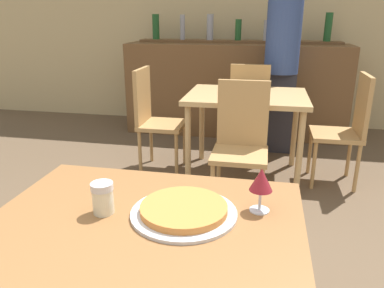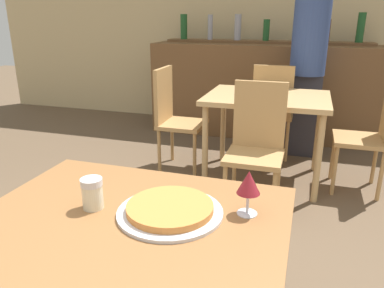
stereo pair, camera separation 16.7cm
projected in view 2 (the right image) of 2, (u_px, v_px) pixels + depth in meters
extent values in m
cube|color=#D1B784|center=(271.00, 14.00, 4.64)|extent=(8.00, 0.05, 2.80)
cube|color=brown|center=(125.00, 228.00, 1.23)|extent=(1.05, 0.87, 0.04)
cylinder|color=brown|center=(79.00, 240.00, 1.83)|extent=(0.05, 0.05, 0.71)
cylinder|color=brown|center=(272.00, 278.00, 1.56)|extent=(0.05, 0.05, 0.71)
cube|color=tan|center=(267.00, 98.00, 3.15)|extent=(1.02, 0.79, 0.04)
cylinder|color=tan|center=(205.00, 147.00, 3.10)|extent=(0.05, 0.05, 0.71)
cylinder|color=tan|center=(318.00, 159.00, 2.84)|extent=(0.05, 0.05, 0.71)
cylinder|color=tan|center=(223.00, 126.00, 3.70)|extent=(0.05, 0.05, 0.71)
cylinder|color=tan|center=(318.00, 134.00, 3.45)|extent=(0.05, 0.05, 0.71)
cube|color=brown|center=(261.00, 91.00, 4.47)|extent=(2.60, 0.56, 1.08)
cube|color=brown|center=(266.00, 42.00, 4.41)|extent=(2.39, 0.24, 0.03)
cylinder|color=#1E5123|center=(184.00, 27.00, 4.65)|extent=(0.09, 0.09, 0.30)
cylinder|color=#9999A3|center=(210.00, 27.00, 4.55)|extent=(0.06, 0.06, 0.29)
cylinder|color=#9999A3|center=(238.00, 27.00, 4.45)|extent=(0.08, 0.08, 0.30)
cylinder|color=#1E5123|center=(266.00, 30.00, 4.37)|extent=(0.07, 0.07, 0.24)
cylinder|color=#9999A3|center=(296.00, 31.00, 4.27)|extent=(0.09, 0.09, 0.23)
cylinder|color=#5B3314|center=(328.00, 31.00, 4.18)|extent=(0.06, 0.06, 0.24)
cylinder|color=#1E5123|center=(361.00, 28.00, 4.07)|extent=(0.08, 0.08, 0.31)
cube|color=tan|center=(254.00, 157.00, 2.67)|extent=(0.40, 0.40, 0.04)
cube|color=tan|center=(260.00, 115.00, 2.74)|extent=(0.38, 0.04, 0.49)
cylinder|color=tan|center=(225.00, 193.00, 2.63)|extent=(0.03, 0.03, 0.42)
cylinder|color=tan|center=(274.00, 199.00, 2.54)|extent=(0.03, 0.03, 0.42)
cylinder|color=tan|center=(234.00, 174.00, 2.94)|extent=(0.03, 0.03, 0.42)
cylinder|color=tan|center=(278.00, 180.00, 2.84)|extent=(0.03, 0.03, 0.42)
cube|color=tan|center=(273.00, 114.00, 3.83)|extent=(0.40, 0.40, 0.04)
cube|color=tan|center=(273.00, 92.00, 3.58)|extent=(0.38, 0.04, 0.49)
cylinder|color=tan|center=(289.00, 132.00, 4.01)|extent=(0.03, 0.03, 0.42)
cylinder|color=tan|center=(257.00, 129.00, 4.10)|extent=(0.03, 0.03, 0.42)
cylinder|color=tan|center=(287.00, 141.00, 3.70)|extent=(0.03, 0.03, 0.42)
cylinder|color=tan|center=(252.00, 138.00, 3.80)|extent=(0.03, 0.03, 0.42)
cube|color=tan|center=(182.00, 124.00, 3.46)|extent=(0.40, 0.40, 0.04)
cube|color=tan|center=(163.00, 95.00, 3.43)|extent=(0.04, 0.38, 0.49)
cylinder|color=tan|center=(195.00, 155.00, 3.33)|extent=(0.03, 0.03, 0.42)
cylinder|color=tan|center=(205.00, 144.00, 3.64)|extent=(0.03, 0.03, 0.42)
cylinder|color=tan|center=(159.00, 151.00, 3.43)|extent=(0.03, 0.03, 0.42)
cylinder|color=tan|center=(172.00, 140.00, 3.74)|extent=(0.03, 0.03, 0.42)
cube|color=tan|center=(359.00, 140.00, 3.03)|extent=(0.40, 0.40, 0.04)
cylinder|color=tan|center=(333.00, 156.00, 3.31)|extent=(0.03, 0.03, 0.42)
cylinder|color=tan|center=(334.00, 171.00, 3.00)|extent=(0.03, 0.03, 0.42)
cylinder|color=tan|center=(375.00, 161.00, 3.21)|extent=(0.03, 0.03, 0.42)
cylinder|color=tan|center=(381.00, 176.00, 2.91)|extent=(0.03, 0.03, 0.42)
cylinder|color=silver|center=(170.00, 212.00, 1.28)|extent=(0.36, 0.36, 0.01)
cylinder|color=#CC7A38|center=(170.00, 208.00, 1.28)|extent=(0.30, 0.30, 0.02)
cylinder|color=beige|center=(93.00, 197.00, 1.31)|extent=(0.07, 0.07, 0.09)
cylinder|color=silver|center=(91.00, 182.00, 1.29)|extent=(0.08, 0.08, 0.02)
cube|color=#2D2D38|center=(302.00, 115.00, 3.84)|extent=(0.32, 0.18, 0.84)
cylinder|color=#33477F|center=(310.00, 38.00, 3.59)|extent=(0.34, 0.34, 0.70)
cylinder|color=silver|center=(247.00, 213.00, 1.28)|extent=(0.07, 0.07, 0.00)
cylinder|color=silver|center=(248.00, 203.00, 1.27)|extent=(0.01, 0.01, 0.07)
cone|color=maroon|center=(249.00, 182.00, 1.25)|extent=(0.08, 0.08, 0.08)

